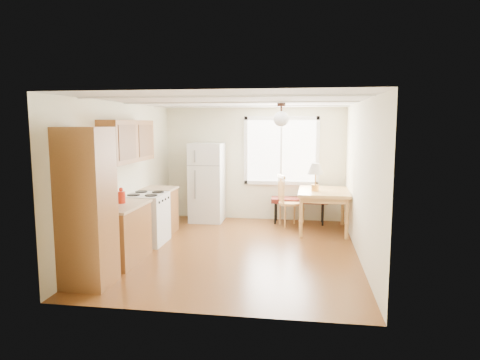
% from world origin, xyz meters
% --- Properties ---
extents(room_shell, '(4.60, 5.60, 2.62)m').
position_xyz_m(room_shell, '(0.00, 0.00, 1.25)').
color(room_shell, '#4E2810').
rests_on(room_shell, ground).
extents(kitchen_run, '(0.65, 3.40, 2.20)m').
position_xyz_m(kitchen_run, '(-1.72, -0.63, 0.84)').
color(kitchen_run, brown).
rests_on(kitchen_run, ground).
extents(window_unit, '(1.64, 0.05, 1.51)m').
position_xyz_m(window_unit, '(0.60, 2.47, 1.55)').
color(window_unit, white).
rests_on(window_unit, room_shell).
extents(pendant_light, '(0.26, 0.26, 0.40)m').
position_xyz_m(pendant_light, '(0.70, 0.40, 2.24)').
color(pendant_light, black).
rests_on(pendant_light, room_shell).
extents(refrigerator, '(0.71, 0.74, 1.72)m').
position_xyz_m(refrigerator, '(-1.00, 2.12, 0.86)').
color(refrigerator, silver).
rests_on(refrigerator, ground).
extents(bench, '(1.22, 0.50, 0.55)m').
position_xyz_m(bench, '(1.01, 2.19, 0.49)').
color(bench, '#5A1B15').
rests_on(bench, ground).
extents(dining_table, '(1.01, 1.33, 0.82)m').
position_xyz_m(dining_table, '(1.50, 1.60, 0.72)').
color(dining_table, '#B98647').
rests_on(dining_table, ground).
extents(chair, '(0.53, 0.52, 1.08)m').
position_xyz_m(chair, '(0.73, 1.86, 0.62)').
color(chair, '#B98647').
rests_on(chair, ground).
extents(table_lamp, '(0.32, 0.32, 0.55)m').
position_xyz_m(table_lamp, '(1.33, 1.51, 1.22)').
color(table_lamp, gold).
rests_on(table_lamp, dining_table).
extents(coffee_maker, '(0.20, 0.27, 0.40)m').
position_xyz_m(coffee_maker, '(-1.72, -1.32, 1.05)').
color(coffee_maker, black).
rests_on(coffee_maker, kitchen_run).
extents(kettle, '(0.13, 0.13, 0.25)m').
position_xyz_m(kettle, '(-1.73, -0.72, 1.00)').
color(kettle, red).
rests_on(kettle, kitchen_run).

